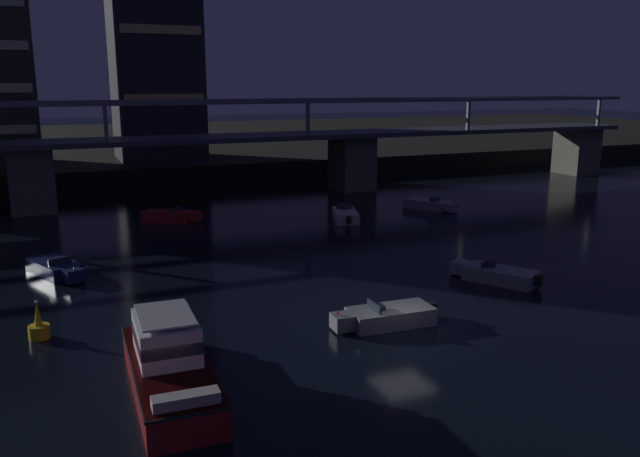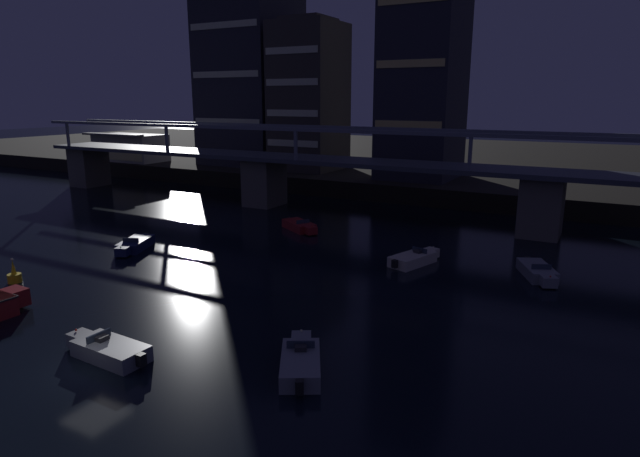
% 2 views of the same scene
% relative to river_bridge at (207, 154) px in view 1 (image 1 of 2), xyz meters
% --- Properties ---
extents(ground_plane, '(400.00, 400.00, 0.00)m').
position_rel_river_bridge_xyz_m(ground_plane, '(0.00, -36.95, -4.31)').
color(ground_plane, black).
extents(far_riverbank, '(240.00, 80.00, 2.20)m').
position_rel_river_bridge_xyz_m(far_riverbank, '(0.00, 48.01, -3.21)').
color(far_riverbank, black).
rests_on(far_riverbank, ground).
extents(river_bridge, '(97.92, 6.40, 9.38)m').
position_rel_river_bridge_xyz_m(river_bridge, '(0.00, 0.00, 0.00)').
color(river_bridge, '#605B51').
rests_on(river_bridge, ground).
extents(cabin_cruiser_near_left, '(2.92, 9.20, 2.79)m').
position_rel_river_bridge_xyz_m(cabin_cruiser_near_left, '(-10.57, -38.19, -3.26)').
color(cabin_cruiser_near_left, maroon).
rests_on(cabin_cruiser_near_left, ground).
extents(speedboat_near_center, '(3.28, 5.00, 1.16)m').
position_rel_river_bridge_xyz_m(speedboat_near_center, '(16.75, -12.75, -3.90)').
color(speedboat_near_center, gray).
rests_on(speedboat_near_center, ground).
extents(speedboat_near_right, '(4.83, 3.71, 1.16)m').
position_rel_river_bridge_xyz_m(speedboat_near_right, '(-5.25, -8.80, -3.90)').
color(speedboat_near_right, maroon).
rests_on(speedboat_near_right, ground).
extents(speedboat_mid_left, '(2.95, 5.13, 1.16)m').
position_rel_river_bridge_xyz_m(speedboat_mid_left, '(7.99, -13.89, -3.90)').
color(speedboat_mid_left, beige).
rests_on(speedboat_mid_left, ground).
extents(speedboat_mid_center, '(3.17, 5.05, 1.16)m').
position_rel_river_bridge_xyz_m(speedboat_mid_center, '(-14.06, -21.28, -3.90)').
color(speedboat_mid_center, '#19234C').
rests_on(speedboat_mid_center, ground).
extents(speedboat_mid_right, '(3.58, 4.87, 1.16)m').
position_rel_river_bridge_xyz_m(speedboat_mid_right, '(8.69, -32.32, -3.90)').
color(speedboat_mid_right, gray).
rests_on(speedboat_mid_right, ground).
extents(speedboat_far_left, '(5.22, 1.98, 1.16)m').
position_rel_river_bridge_xyz_m(speedboat_far_left, '(-0.24, -35.75, -3.90)').
color(speedboat_far_left, gray).
rests_on(speedboat_far_left, ground).
extents(channel_buoy, '(0.90, 0.90, 1.76)m').
position_rel_river_bridge_xyz_m(channel_buoy, '(-14.95, -31.19, -3.84)').
color(channel_buoy, yellow).
rests_on(channel_buoy, ground).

